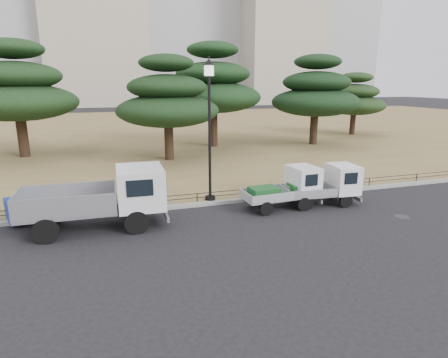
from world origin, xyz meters
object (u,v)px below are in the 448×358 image
object	(u,v)px
truck_kei_rear	(326,185)
street_lamp	(209,107)
tarp_pile	(32,206)
truck_kei_front	(286,188)
truck_large	(103,196)

from	to	relation	value
truck_kei_rear	street_lamp	xyz separation A→B (m)	(-4.81, 1.68, 3.37)
truck_kei_rear	tarp_pile	distance (m)	12.10
truck_kei_front	truck_kei_rear	bearing A→B (deg)	-7.54
tarp_pile	truck_large	bearing A→B (deg)	-30.55
truck_large	truck_kei_front	world-z (taller)	truck_large
truck_large	truck_kei_rear	bearing A→B (deg)	1.12
street_lamp	truck_kei_rear	bearing A→B (deg)	-19.30
truck_large	tarp_pile	bearing A→B (deg)	150.58
truck_large	street_lamp	world-z (taller)	street_lamp
truck_kei_front	tarp_pile	size ratio (longest dim) A/B	1.67
street_lamp	tarp_pile	size ratio (longest dim) A/B	3.00
truck_kei_rear	street_lamp	bearing A→B (deg)	164.97
truck_kei_front	street_lamp	xyz separation A→B (m)	(-2.97, 1.56, 3.37)
truck_kei_front	truck_kei_rear	distance (m)	1.84
street_lamp	tarp_pile	world-z (taller)	street_lamp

